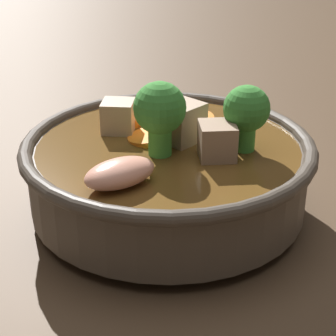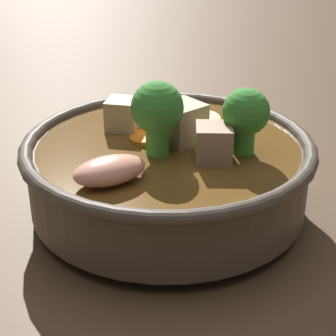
{
  "view_description": "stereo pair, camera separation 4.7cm",
  "coord_description": "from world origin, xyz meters",
  "views": [
    {
      "loc": [
        -0.29,
        0.3,
        0.25
      ],
      "look_at": [
        0.0,
        0.0,
        0.04
      ],
      "focal_mm": 60.0,
      "sensor_mm": 36.0,
      "label": 1
    },
    {
      "loc": [
        -0.32,
        0.27,
        0.25
      ],
      "look_at": [
        0.0,
        0.0,
        0.04
      ],
      "focal_mm": 60.0,
      "sensor_mm": 36.0,
      "label": 2
    }
  ],
  "objects": [
    {
      "name": "stirfry_bowl",
      "position": [
        -0.0,
        0.0,
        0.04
      ],
      "size": [
        0.24,
        0.24,
        0.12
      ],
      "color": "#51473D",
      "rests_on": "ground_plane"
    },
    {
      "name": "ground_plane",
      "position": [
        0.0,
        0.0,
        0.0
      ],
      "size": [
        3.0,
        3.0,
        0.0
      ],
      "primitive_type": "plane",
      "color": "#4C3826"
    }
  ]
}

